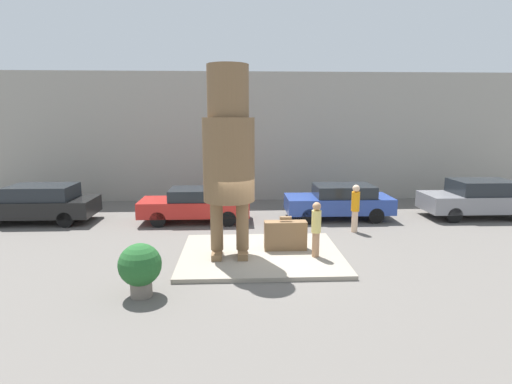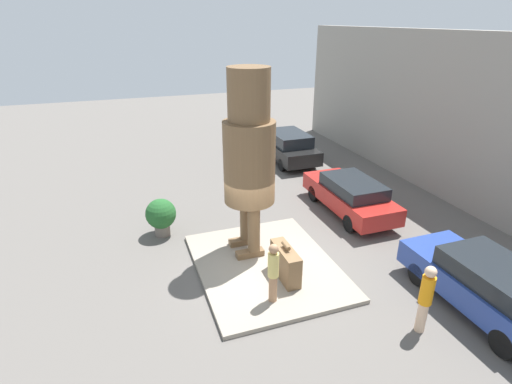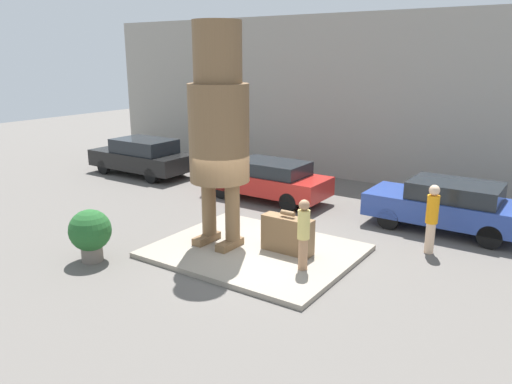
{
  "view_description": "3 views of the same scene",
  "coord_description": "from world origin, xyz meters",
  "px_view_note": "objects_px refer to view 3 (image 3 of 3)",
  "views": [
    {
      "loc": [
        -0.71,
        -11.8,
        4.27
      ],
      "look_at": [
        -0.16,
        0.01,
        2.04
      ],
      "focal_mm": 28.0,
      "sensor_mm": 36.0,
      "label": 1
    },
    {
      "loc": [
        9.4,
        -3.63,
        6.88
      ],
      "look_at": [
        -0.33,
        -0.19,
        2.37
      ],
      "focal_mm": 28.0,
      "sensor_mm": 36.0,
      "label": 2
    },
    {
      "loc": [
        6.7,
        -9.86,
        4.92
      ],
      "look_at": [
        0.01,
        0.02,
        1.63
      ],
      "focal_mm": 35.0,
      "sensor_mm": 36.0,
      "label": 3
    }
  ],
  "objects_px": {
    "statue_figure": "(219,119)",
    "worker_hivis": "(432,216)",
    "tourist": "(304,232)",
    "giant_suitcase": "(287,234)",
    "parked_car_black": "(142,156)",
    "parked_car_red": "(267,179)",
    "parked_car_blue": "(448,205)",
    "planter_pot": "(90,232)"
  },
  "relations": [
    {
      "from": "parked_car_blue",
      "to": "worker_hivis",
      "type": "xyz_separation_m",
      "value": [
        0.08,
        -2.0,
        0.21
      ]
    },
    {
      "from": "statue_figure",
      "to": "tourist",
      "type": "relative_size",
      "value": 3.33
    },
    {
      "from": "parked_car_red",
      "to": "worker_hivis",
      "type": "height_order",
      "value": "worker_hivis"
    },
    {
      "from": "statue_figure",
      "to": "parked_car_red",
      "type": "relative_size",
      "value": 1.26
    },
    {
      "from": "giant_suitcase",
      "to": "parked_car_blue",
      "type": "height_order",
      "value": "parked_car_blue"
    },
    {
      "from": "statue_figure",
      "to": "parked_car_black",
      "type": "distance_m",
      "value": 9.53
    },
    {
      "from": "tourist",
      "to": "parked_car_red",
      "type": "bearing_deg",
      "value": 130.39
    },
    {
      "from": "parked_car_blue",
      "to": "worker_hivis",
      "type": "distance_m",
      "value": 2.01
    },
    {
      "from": "tourist",
      "to": "planter_pot",
      "type": "relative_size",
      "value": 1.27
    },
    {
      "from": "tourist",
      "to": "worker_hivis",
      "type": "distance_m",
      "value": 3.61
    },
    {
      "from": "tourist",
      "to": "parked_car_red",
      "type": "height_order",
      "value": "tourist"
    },
    {
      "from": "tourist",
      "to": "parked_car_black",
      "type": "relative_size",
      "value": 0.37
    },
    {
      "from": "parked_car_black",
      "to": "worker_hivis",
      "type": "xyz_separation_m",
      "value": [
        12.51,
        -1.99,
        0.18
      ]
    },
    {
      "from": "tourist",
      "to": "worker_hivis",
      "type": "bearing_deg",
      "value": 55.22
    },
    {
      "from": "giant_suitcase",
      "to": "worker_hivis",
      "type": "height_order",
      "value": "worker_hivis"
    },
    {
      "from": "parked_car_blue",
      "to": "worker_hivis",
      "type": "bearing_deg",
      "value": 92.38
    },
    {
      "from": "parked_car_blue",
      "to": "worker_hivis",
      "type": "height_order",
      "value": "worker_hivis"
    },
    {
      "from": "tourist",
      "to": "parked_car_blue",
      "type": "relative_size",
      "value": 0.38
    },
    {
      "from": "tourist",
      "to": "parked_car_red",
      "type": "distance_m",
      "value": 6.23
    },
    {
      "from": "giant_suitcase",
      "to": "parked_car_red",
      "type": "xyz_separation_m",
      "value": [
        -3.2,
        4.04,
        0.16
      ]
    },
    {
      "from": "parked_car_black",
      "to": "giant_suitcase",
      "type": "bearing_deg",
      "value": 156.19
    },
    {
      "from": "parked_car_black",
      "to": "parked_car_blue",
      "type": "bearing_deg",
      "value": -179.95
    },
    {
      "from": "statue_figure",
      "to": "worker_hivis",
      "type": "bearing_deg",
      "value": 30.42
    },
    {
      "from": "parked_car_red",
      "to": "worker_hivis",
      "type": "bearing_deg",
      "value": 163.75
    },
    {
      "from": "parked_car_red",
      "to": "planter_pot",
      "type": "relative_size",
      "value": 3.37
    },
    {
      "from": "giant_suitcase",
      "to": "parked_car_black",
      "type": "height_order",
      "value": "parked_car_black"
    },
    {
      "from": "tourist",
      "to": "giant_suitcase",
      "type": "bearing_deg",
      "value": 139.69
    },
    {
      "from": "parked_car_black",
      "to": "worker_hivis",
      "type": "distance_m",
      "value": 12.67
    },
    {
      "from": "giant_suitcase",
      "to": "parked_car_red",
      "type": "height_order",
      "value": "parked_car_red"
    },
    {
      "from": "giant_suitcase",
      "to": "parked_car_red",
      "type": "bearing_deg",
      "value": 128.43
    },
    {
      "from": "giant_suitcase",
      "to": "parked_car_blue",
      "type": "bearing_deg",
      "value": 56.58
    },
    {
      "from": "parked_car_red",
      "to": "worker_hivis",
      "type": "distance_m",
      "value": 6.35
    },
    {
      "from": "giant_suitcase",
      "to": "worker_hivis",
      "type": "bearing_deg",
      "value": 37.99
    },
    {
      "from": "parked_car_blue",
      "to": "parked_car_red",
      "type": "bearing_deg",
      "value": 2.12
    },
    {
      "from": "statue_figure",
      "to": "parked_car_blue",
      "type": "bearing_deg",
      "value": 46.02
    },
    {
      "from": "parked_car_red",
      "to": "planter_pot",
      "type": "bearing_deg",
      "value": 84.76
    },
    {
      "from": "parked_car_black",
      "to": "parked_car_red",
      "type": "distance_m",
      "value": 6.42
    },
    {
      "from": "planter_pot",
      "to": "statue_figure",
      "type": "bearing_deg",
      "value": 49.75
    },
    {
      "from": "giant_suitcase",
      "to": "tourist",
      "type": "xyz_separation_m",
      "value": [
        0.83,
        -0.71,
        0.45
      ]
    },
    {
      "from": "giant_suitcase",
      "to": "tourist",
      "type": "relative_size",
      "value": 0.8
    },
    {
      "from": "parked_car_black",
      "to": "worker_hivis",
      "type": "bearing_deg",
      "value": 170.98
    },
    {
      "from": "giant_suitcase",
      "to": "planter_pot",
      "type": "height_order",
      "value": "planter_pot"
    }
  ]
}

